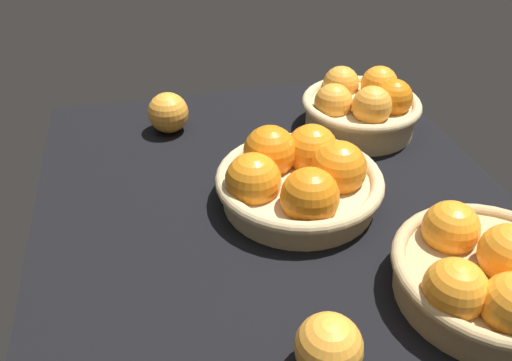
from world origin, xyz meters
TOP-DOWN VIEW (x-y plane):
  - market_tray at (0.00, 0.00)cm, footprint 84.00×72.00cm
  - basket_center at (-1.69, 3.09)cm, footprint 25.21×25.21cm
  - basket_far_left at (-20.54, 21.01)cm, footprint 21.75×21.75cm
  - basket_far_right at (22.63, 19.63)cm, footprint 24.01×24.01cm
  - loose_orange_front_gap at (-27.98, -13.71)cm, footprint 7.48×7.48cm
  - loose_orange_back_gap at (27.38, -2.50)cm, footprint 7.22×7.22cm

SIDE VIEW (x-z plane):
  - market_tray at x=0.00cm, z-range 0.00..3.00cm
  - loose_orange_back_gap at x=27.38cm, z-range 3.00..10.22cm
  - loose_orange_front_gap at x=-27.98cm, z-range 3.00..10.48cm
  - basket_center at x=-1.69cm, z-range 1.96..12.43cm
  - basket_far_right at x=22.63cm, z-range 1.88..12.52cm
  - basket_far_left at x=-20.54cm, z-range 2.30..13.10cm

